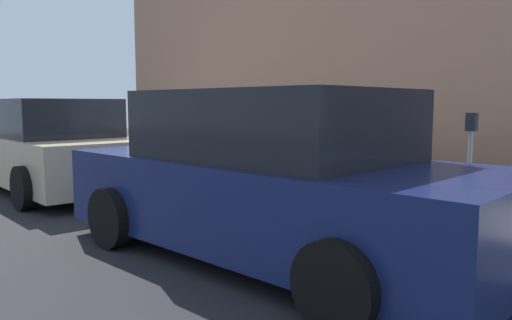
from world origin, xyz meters
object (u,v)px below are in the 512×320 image
(suitcase_olive_3, at_px, (301,171))
(parked_car_navy_0, at_px, (274,180))
(fire_hydrant, at_px, (208,159))
(bollard_post, at_px, (178,152))
(parking_meter, at_px, (470,150))
(suitcase_red_6, at_px, (237,168))
(suitcase_black_5, at_px, (258,165))
(suitcase_teal_2, at_px, (325,172))
(suitcase_navy_0, at_px, (383,184))
(suitcase_maroon_1, at_px, (347,177))
(parked_car_beige_1, at_px, (53,148))
(suitcase_silver_4, at_px, (274,175))

(suitcase_olive_3, distance_m, parked_car_navy_0, 2.79)
(suitcase_olive_3, height_order, fire_hydrant, suitcase_olive_3)
(bollard_post, distance_m, parking_meter, 5.43)
(suitcase_red_6, xyz_separation_m, parked_car_navy_0, (-3.02, 2.24, 0.36))
(bollard_post, bearing_deg, suitcase_black_5, -174.31)
(suitcase_black_5, height_order, parking_meter, parking_meter)
(suitcase_teal_2, height_order, suitcase_red_6, suitcase_red_6)
(suitcase_black_5, bearing_deg, suitcase_navy_0, 178.12)
(suitcase_navy_0, bearing_deg, suitcase_black_5, -1.88)
(suitcase_black_5, height_order, parked_car_navy_0, parked_car_navy_0)
(bollard_post, xyz_separation_m, parked_car_navy_0, (-4.52, 2.08, 0.18))
(suitcase_maroon_1, xyz_separation_m, parked_car_navy_0, (-0.66, 2.15, 0.27))
(suitcase_red_6, bearing_deg, suitcase_maroon_1, 177.77)
(suitcase_black_5, xyz_separation_m, fire_hydrant, (1.27, 0.05, 0.01))
(suitcase_teal_2, xyz_separation_m, suitcase_black_5, (1.38, 0.01, -0.03))
(parking_meter, bearing_deg, parked_car_beige_1, 21.88)
(suitcase_silver_4, relative_size, bollard_post, 0.62)
(suitcase_black_5, height_order, suitcase_red_6, suitcase_black_5)
(suitcase_maroon_1, bearing_deg, suitcase_navy_0, -175.25)
(suitcase_olive_3, distance_m, suitcase_silver_4, 0.48)
(suitcase_red_6, xyz_separation_m, parking_meter, (-3.90, -0.24, 0.56))
(parked_car_beige_1, bearing_deg, fire_hydrant, -123.71)
(suitcase_silver_4, xyz_separation_m, fire_hydrant, (1.74, -0.08, 0.12))
(suitcase_teal_2, bearing_deg, suitcase_red_6, 1.44)
(suitcase_teal_2, relative_size, bollard_post, 0.92)
(suitcase_navy_0, relative_size, fire_hydrant, 1.39)
(suitcase_silver_4, bearing_deg, parked_car_navy_0, 133.76)
(parking_meter, distance_m, parked_car_navy_0, 2.64)
(parking_meter, distance_m, parked_car_beige_1, 6.65)
(suitcase_maroon_1, relative_size, parked_car_beige_1, 0.18)
(suitcase_red_6, bearing_deg, suitcase_olive_3, -178.94)
(suitcase_black_5, distance_m, bollard_post, 2.00)
(suitcase_teal_2, height_order, bollard_post, bollard_post)
(suitcase_maroon_1, xyz_separation_m, fire_hydrant, (3.14, -0.08, 0.01))
(suitcase_silver_4, relative_size, parking_meter, 0.44)
(bollard_post, height_order, parked_car_beige_1, parked_car_beige_1)
(suitcase_black_5, height_order, bollard_post, suitcase_black_5)
(suitcase_maroon_1, bearing_deg, parked_car_navy_0, 107.17)
(fire_hydrant, xyz_separation_m, parking_meter, (-4.68, -0.25, 0.45))
(parking_meter, bearing_deg, fire_hydrant, 3.06)
(suitcase_olive_3, bearing_deg, suitcase_black_5, -0.40)
(parked_car_beige_1, bearing_deg, suitcase_red_6, -135.32)
(suitcase_maroon_1, relative_size, suitcase_red_6, 0.91)
(suitcase_olive_3, xyz_separation_m, suitcase_black_5, (0.93, -0.01, 0.01))
(parking_meter, relative_size, parked_car_navy_0, 0.27)
(suitcase_maroon_1, bearing_deg, fire_hydrant, -1.40)
(fire_hydrant, bearing_deg, suitcase_navy_0, 179.51)
(suitcase_red_6, bearing_deg, parked_car_beige_1, 44.68)
(suitcase_black_5, height_order, fire_hydrant, suitcase_black_5)
(suitcase_red_6, height_order, fire_hydrant, suitcase_red_6)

